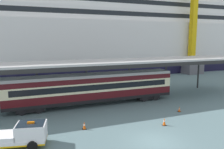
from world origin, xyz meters
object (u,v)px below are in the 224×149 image
Objects in this scene: train_carriage at (93,88)px; service_truck at (19,135)px; traffic_cone_mid at (164,122)px; traffic_cone_near at (84,125)px; cruise_ship at (52,16)px; traffic_cone_far at (179,109)px.

train_carriage is 12.95m from service_truck.
train_carriage reaches higher than traffic_cone_mid.
traffic_cone_mid reaches higher than traffic_cone_near.
traffic_cone_mid is (4.93, -42.46, -13.99)m from cruise_ship.
service_truck is (-8.50, -41.97, -13.38)m from cruise_ship.
service_truck is 7.08× the size of traffic_cone_mid.
traffic_cone_far is (4.22, 3.06, -0.09)m from traffic_cone_mid.
traffic_cone_far is at bearing 8.29° from service_truck.
service_truck is (-9.04, -9.18, -1.32)m from train_carriage.
train_carriage is 8.56m from traffic_cone_near.
service_truck is at bearing -165.23° from traffic_cone_near.
service_truck is 13.45m from traffic_cone_mid.
train_carriage is at bearing 142.48° from traffic_cone_far.
service_truck is 5.97m from traffic_cone_near.
train_carriage reaches higher than traffic_cone_near.
traffic_cone_near is at bearing -93.90° from cruise_ship.
traffic_cone_far is (11.90, 1.06, -0.08)m from traffic_cone_near.
cruise_ship is 173.39× the size of traffic_cone_mid.
train_carriage is 10.78m from traffic_cone_mid.
cruise_ship is at bearing 103.07° from traffic_cone_far.
traffic_cone_near is at bearing -174.93° from traffic_cone_far.
cruise_ship is at bearing 90.95° from train_carriage.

